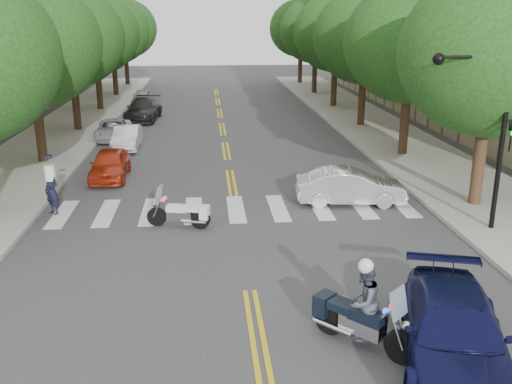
{
  "coord_description": "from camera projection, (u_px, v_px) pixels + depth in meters",
  "views": [
    {
      "loc": [
        -1.01,
        -13.21,
        6.78
      ],
      "look_at": [
        0.55,
        4.38,
        1.3
      ],
      "focal_mm": 40.0,
      "sensor_mm": 36.0,
      "label": 1
    }
  ],
  "objects": [
    {
      "name": "parked_car_c",
      "position": [
        113.0,
        130.0,
        32.52
      ],
      "size": [
        2.07,
        4.11,
        1.12
      ],
      "primitive_type": "imported",
      "rotation": [
        0.0,
        0.0,
        0.05
      ],
      "color": "#B3B5BC",
      "rests_on": "ground"
    },
    {
      "name": "sidewalk_right",
      "position": [
        371.0,
        125.0,
        36.37
      ],
      "size": [
        5.0,
        60.0,
        0.15
      ],
      "primitive_type": "cube",
      "color": "#9E9991",
      "rests_on": "ground"
    },
    {
      "name": "tree_r_4",
      "position": [
        316.0,
        30.0,
        49.92
      ],
      "size": [
        6.4,
        6.4,
        8.45
      ],
      "color": "#382316",
      "rests_on": "ground"
    },
    {
      "name": "parked_car_b",
      "position": [
        127.0,
        138.0,
        30.13
      ],
      "size": [
        1.3,
        3.69,
        1.21
      ],
      "primitive_type": "imported",
      "rotation": [
        0.0,
        0.0,
        0.01
      ],
      "color": "silver",
      "rests_on": "ground"
    },
    {
      "name": "officer_standing",
      "position": [
        52.0,
        191.0,
        20.09
      ],
      "size": [
        0.75,
        0.73,
        1.73
      ],
      "primitive_type": "imported",
      "rotation": [
        0.0,
        0.0,
        -0.7
      ],
      "color": "black",
      "rests_on": "ground"
    },
    {
      "name": "ground",
      "position": [
        250.0,
        291.0,
        14.66
      ],
      "size": [
        140.0,
        140.0,
        0.0
      ],
      "primitive_type": "plane",
      "color": "#38383A",
      "rests_on": "ground"
    },
    {
      "name": "tree_l_4",
      "position": [
        112.0,
        31.0,
        48.43
      ],
      "size": [
        6.4,
        6.4,
        8.45
      ],
      "color": "#382316",
      "rests_on": "ground"
    },
    {
      "name": "tree_r_1",
      "position": [
        411.0,
        43.0,
        27.08
      ],
      "size": [
        6.4,
        6.4,
        8.45
      ],
      "color": "#382316",
      "rests_on": "ground"
    },
    {
      "name": "tree_r_3",
      "position": [
        336.0,
        33.0,
        42.3
      ],
      "size": [
        6.4,
        6.4,
        8.45
      ],
      "color": "#382316",
      "rests_on": "ground"
    },
    {
      "name": "tree_r_0",
      "position": [
        492.0,
        53.0,
        19.47
      ],
      "size": [
        6.4,
        6.4,
        8.45
      ],
      "color": "#382316",
      "rests_on": "ground"
    },
    {
      "name": "sidewalk_left",
      "position": [
        67.0,
        130.0,
        34.77
      ],
      "size": [
        5.0,
        60.0,
        0.15
      ],
      "primitive_type": "cube",
      "color": "#9E9991",
      "rests_on": "ground"
    },
    {
      "name": "parked_car_e",
      "position": [
        142.0,
        97.0,
        45.23
      ],
      "size": [
        1.47,
        3.49,
        1.18
      ],
      "primitive_type": "imported",
      "rotation": [
        0.0,
        0.0,
        -0.02
      ],
      "color": "gray",
      "rests_on": "ground"
    },
    {
      "name": "motorcycle_parked",
      "position": [
        184.0,
        214.0,
        18.92
      ],
      "size": [
        2.13,
        0.87,
        1.4
      ],
      "rotation": [
        0.0,
        0.0,
        1.32
      ],
      "color": "black",
      "rests_on": "ground"
    },
    {
      "name": "tree_r_2",
      "position": [
        365.0,
        37.0,
        34.69
      ],
      "size": [
        6.4,
        6.4,
        8.45
      ],
      "color": "#382316",
      "rests_on": "ground"
    },
    {
      "name": "traffic_signal_pole",
      "position": [
        490.0,
        119.0,
        17.54
      ],
      "size": [
        2.82,
        0.42,
        6.0
      ],
      "color": "black",
      "rests_on": "ground"
    },
    {
      "name": "parked_car_d",
      "position": [
        143.0,
        109.0,
        38.44
      ],
      "size": [
        2.37,
        5.09,
        1.44
      ],
      "primitive_type": "imported",
      "rotation": [
        0.0,
        0.0,
        -0.07
      ],
      "color": "black",
      "rests_on": "ground"
    },
    {
      "name": "tree_l_3",
      "position": [
        95.0,
        33.0,
        40.82
      ],
      "size": [
        6.4,
        6.4,
        8.45
      ],
      "color": "#382316",
      "rests_on": "ground"
    },
    {
      "name": "tree_l_2",
      "position": [
        70.0,
        38.0,
        33.21
      ],
      "size": [
        6.4,
        6.4,
        8.45
      ],
      "color": "#382316",
      "rests_on": "ground"
    },
    {
      "name": "tree_l_1",
      "position": [
        30.0,
        44.0,
        25.6
      ],
      "size": [
        6.4,
        6.4,
        8.45
      ],
      "color": "#382316",
      "rests_on": "ground"
    },
    {
      "name": "tree_l_5",
      "position": [
        124.0,
        29.0,
        56.04
      ],
      "size": [
        6.4,
        6.4,
        8.45
      ],
      "color": "#382316",
      "rests_on": "ground"
    },
    {
      "name": "convertible",
      "position": [
        350.0,
        187.0,
        21.28
      ],
      "size": [
        4.16,
        1.8,
        1.33
      ],
      "primitive_type": "imported",
      "rotation": [
        0.0,
        0.0,
        1.47
      ],
      "color": "silver",
      "rests_on": "ground"
    },
    {
      "name": "parked_car_a",
      "position": [
        110.0,
        164.0,
        24.62
      ],
      "size": [
        1.55,
        3.76,
        1.27
      ],
      "primitive_type": "imported",
      "rotation": [
        0.0,
        0.0,
        0.01
      ],
      "color": "#B42B13",
      "rests_on": "ground"
    },
    {
      "name": "tree_r_5",
      "position": [
        301.0,
        28.0,
        57.53
      ],
      "size": [
        6.4,
        6.4,
        8.45
      ],
      "color": "#382316",
      "rests_on": "ground"
    },
    {
      "name": "sedan_blue",
      "position": [
        453.0,
        333.0,
        11.39
      ],
      "size": [
        3.32,
        5.3,
        1.43
      ],
      "primitive_type": "imported",
      "rotation": [
        0.0,
        0.0,
        -0.29
      ],
      "color": "#0E103C",
      "rests_on": "ground"
    },
    {
      "name": "motorcycle_police",
      "position": [
        361.0,
        308.0,
        11.99
      ],
      "size": [
        1.91,
        2.0,
        2.03
      ],
      "rotation": [
        0.0,
        0.0,
        3.9
      ],
      "color": "black",
      "rests_on": "ground"
    }
  ]
}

